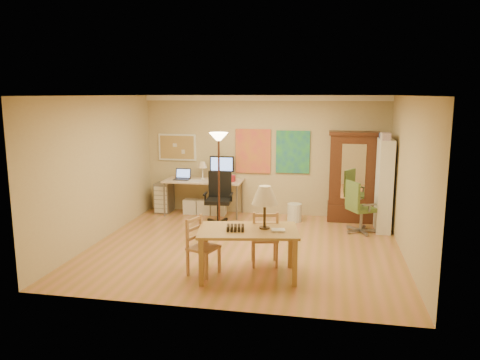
% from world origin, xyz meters
% --- Properties ---
extents(floor, '(5.50, 5.50, 0.00)m').
position_xyz_m(floor, '(0.00, 0.00, 0.00)').
color(floor, '#A4753A').
rests_on(floor, ground).
extents(crown_molding, '(5.50, 0.08, 0.12)m').
position_xyz_m(crown_molding, '(0.00, 2.46, 2.64)').
color(crown_molding, white).
rests_on(crown_molding, floor).
extents(corkboard, '(0.90, 0.04, 0.62)m').
position_xyz_m(corkboard, '(-2.05, 2.47, 1.50)').
color(corkboard, '#AC8751').
rests_on(corkboard, floor).
extents(art_panel_left, '(0.80, 0.04, 1.00)m').
position_xyz_m(art_panel_left, '(-0.25, 2.47, 1.45)').
color(art_panel_left, gold).
rests_on(art_panel_left, floor).
extents(art_panel_right, '(0.75, 0.04, 0.95)m').
position_xyz_m(art_panel_right, '(0.65, 2.47, 1.45)').
color(art_panel_right, '#226B88').
rests_on(art_panel_right, floor).
extents(dining_table, '(1.61, 1.12, 1.39)m').
position_xyz_m(dining_table, '(0.38, -1.28, 0.88)').
color(dining_table, brown).
rests_on(dining_table, floor).
extents(ladder_chair_back, '(0.50, 0.49, 0.91)m').
position_xyz_m(ladder_chair_back, '(0.48, -0.79, 0.43)').
color(ladder_chair_back, '#9E7548').
rests_on(ladder_chair_back, floor).
extents(ladder_chair_left, '(0.51, 0.52, 0.89)m').
position_xyz_m(ladder_chair_left, '(-0.41, -1.35, 0.42)').
color(ladder_chair_left, '#9E7548').
rests_on(ladder_chair_left, floor).
extents(torchiere_lamp, '(0.36, 0.36, 2.01)m').
position_xyz_m(torchiere_lamp, '(-0.63, 0.70, 1.61)').
color(torchiere_lamp, '#3D2118').
rests_on(torchiere_lamp, floor).
extents(computer_desk, '(1.77, 0.78, 1.34)m').
position_xyz_m(computer_desk, '(-1.29, 2.16, 0.49)').
color(computer_desk, tan).
rests_on(computer_desk, floor).
extents(office_chair_black, '(0.69, 0.69, 1.12)m').
position_xyz_m(office_chair_black, '(-0.80, 1.39, 0.30)').
color(office_chair_black, black).
rests_on(office_chair_black, floor).
extents(office_chair_green, '(0.65, 0.65, 1.05)m').
position_xyz_m(office_chair_green, '(2.09, 1.35, 0.28)').
color(office_chair_green, slate).
rests_on(office_chair_green, floor).
extents(drawer_cart, '(0.35, 0.42, 0.69)m').
position_xyz_m(drawer_cart, '(-2.31, 2.17, 0.35)').
color(drawer_cart, slate).
rests_on(drawer_cart, floor).
extents(armoire, '(1.06, 0.50, 1.94)m').
position_xyz_m(armoire, '(1.96, 2.24, 0.85)').
color(armoire, '#33160E').
rests_on(armoire, floor).
extents(bookshelf, '(0.28, 0.74, 1.85)m').
position_xyz_m(bookshelf, '(2.55, 1.61, 0.92)').
color(bookshelf, white).
rests_on(bookshelf, floor).
extents(wastebin, '(0.31, 0.31, 0.39)m').
position_xyz_m(wastebin, '(0.75, 1.94, 0.20)').
color(wastebin, silver).
rests_on(wastebin, floor).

